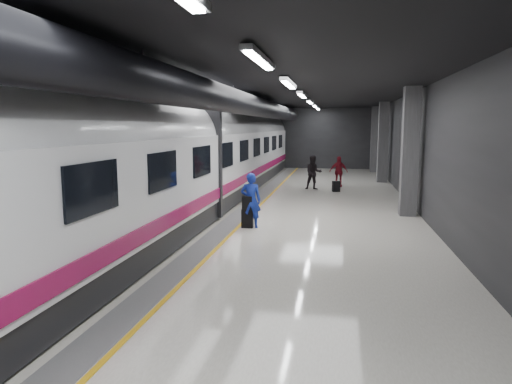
{
  "coord_description": "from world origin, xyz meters",
  "views": [
    {
      "loc": [
        2.1,
        -14.67,
        3.14
      ],
      "look_at": [
        -0.23,
        -1.83,
        1.26
      ],
      "focal_mm": 32.0,
      "sensor_mm": 36.0,
      "label": 1
    }
  ],
  "objects": [
    {
      "name": "traveler_main",
      "position": [
        -0.55,
        -0.95,
        0.86
      ],
      "size": [
        0.66,
        0.47,
        1.72
      ],
      "primitive_type": "imported",
      "rotation": [
        0.0,
        0.0,
        3.23
      ],
      "color": "#1A28C7",
      "rests_on": "ground"
    },
    {
      "name": "train",
      "position": [
        -3.25,
        -0.0,
        2.07
      ],
      "size": [
        3.05,
        38.0,
        4.05
      ],
      "color": "black",
      "rests_on": "ground"
    },
    {
      "name": "ground",
      "position": [
        0.0,
        0.0,
        0.0
      ],
      "size": [
        40.0,
        40.0,
        0.0
      ],
      "primitive_type": "plane",
      "color": "white",
      "rests_on": "ground"
    },
    {
      "name": "traveler_far_a",
      "position": [
        0.89,
        8.12,
        0.86
      ],
      "size": [
        0.93,
        0.79,
        1.71
      ],
      "primitive_type": "imported",
      "rotation": [
        0.0,
        0.0,
        0.18
      ],
      "color": "black",
      "rests_on": "ground"
    },
    {
      "name": "suitcase_main",
      "position": [
        -0.65,
        -0.99,
        0.29
      ],
      "size": [
        0.37,
        0.24,
        0.58
      ],
      "primitive_type": "cube",
      "rotation": [
        0.0,
        0.0,
        0.04
      ],
      "color": "black",
      "rests_on": "ground"
    },
    {
      "name": "shoulder_bag",
      "position": [
        -0.66,
        -1.02,
        0.79
      ],
      "size": [
        0.34,
        0.22,
        0.42
      ],
      "primitive_type": "cube",
      "rotation": [
        0.0,
        0.0,
        0.18
      ],
      "color": "black",
      "rests_on": "suitcase_main"
    },
    {
      "name": "suitcase_far",
      "position": [
        2.02,
        7.57,
        0.26
      ],
      "size": [
        0.41,
        0.33,
        0.52
      ],
      "primitive_type": "cube",
      "rotation": [
        0.0,
        0.0,
        0.34
      ],
      "color": "black",
      "rests_on": "ground"
    },
    {
      "name": "traveler_far_b",
      "position": [
        2.12,
        9.53,
        0.79
      ],
      "size": [
        0.96,
        0.47,
        1.59
      ],
      "primitive_type": "imported",
      "rotation": [
        0.0,
        0.0,
        0.09
      ],
      "color": "maroon",
      "rests_on": "ground"
    },
    {
      "name": "platform_hall",
      "position": [
        -0.29,
        0.96,
        3.54
      ],
      "size": [
        10.02,
        40.02,
        4.51
      ],
      "color": "black",
      "rests_on": "ground"
    }
  ]
}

